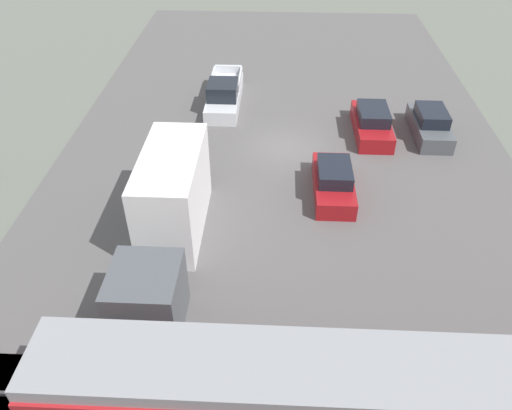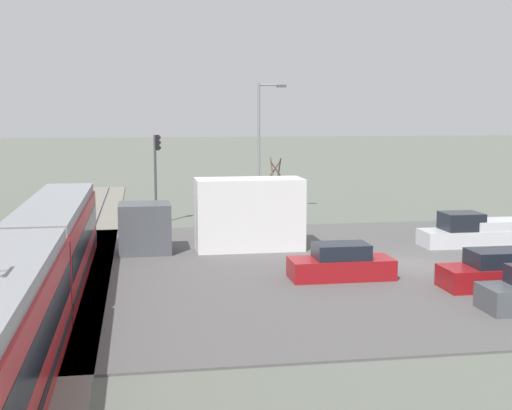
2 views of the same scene
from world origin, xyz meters
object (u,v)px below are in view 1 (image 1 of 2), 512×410
box_truck (168,215)px  sedan_car_1 (372,123)px  sedan_car_2 (333,182)px  pickup_truck (224,95)px  sedan_car_0 (430,125)px

box_truck → sedan_car_1: size_ratio=1.99×
sedan_car_1 → sedan_car_2: bearing=-113.9°
box_truck → sedan_car_2: (-6.97, -4.13, -1.06)m
pickup_truck → sedan_car_1: 9.18m
box_truck → sedan_car_1: bearing=-133.9°
sedan_car_1 → box_truck: bearing=-133.9°
pickup_truck → sedan_car_0: bearing=164.8°
pickup_truck → sedan_car_0: pickup_truck is taller
sedan_car_0 → sedan_car_2: 8.14m
sedan_car_1 → sedan_car_2: size_ratio=1.07×
box_truck → pickup_truck: size_ratio=1.59×
sedan_car_2 → box_truck: bearing=-149.4°
sedan_car_0 → sedan_car_2: (5.76, 5.75, -0.03)m
pickup_truck → sedan_car_1: size_ratio=1.25×
sedan_car_1 → sedan_car_2: sedan_car_1 is taller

